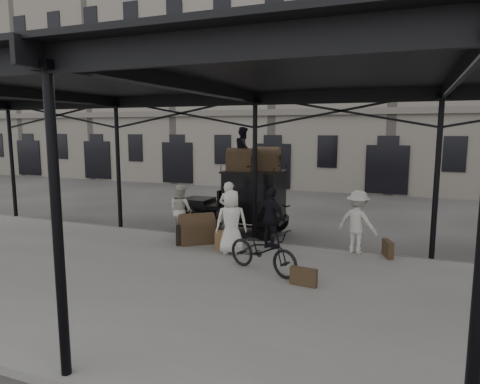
% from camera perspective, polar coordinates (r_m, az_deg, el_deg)
% --- Properties ---
extents(ground, '(120.00, 120.00, 0.00)m').
position_cam_1_polar(ground, '(11.53, -1.49, -9.57)').
color(ground, '#383533').
rests_on(ground, ground).
extents(platform, '(28.00, 8.00, 0.15)m').
position_cam_1_polar(platform, '(9.81, -6.21, -12.46)').
color(platform, slate).
rests_on(platform, ground).
extents(canopy, '(22.50, 9.00, 4.74)m').
position_cam_1_polar(canopy, '(9.47, -5.84, 14.66)').
color(canopy, black).
rests_on(canopy, ground).
extents(building_frontage, '(64.00, 8.00, 14.00)m').
position_cam_1_polar(building_frontage, '(28.61, 13.35, 15.12)').
color(building_frontage, slate).
rests_on(building_frontage, ground).
extents(taxi, '(3.65, 1.55, 2.18)m').
position_cam_1_polar(taxi, '(14.49, 0.74, -0.94)').
color(taxi, black).
rests_on(taxi, ground).
extents(porter_left, '(0.69, 0.47, 1.82)m').
position_cam_1_polar(porter_left, '(13.17, -1.48, -2.53)').
color(porter_left, silver).
rests_on(porter_left, platform).
extents(porter_midleft, '(1.00, 0.91, 1.67)m').
position_cam_1_polar(porter_midleft, '(13.77, -7.84, -2.43)').
color(porter_midleft, beige).
rests_on(porter_midleft, platform).
extents(porter_centre, '(1.03, 0.89, 1.78)m').
position_cam_1_polar(porter_centre, '(11.74, -1.16, -3.99)').
color(porter_centre, silver).
rests_on(porter_centre, platform).
extents(porter_official, '(1.12, 0.85, 1.77)m').
position_cam_1_polar(porter_official, '(12.26, 4.18, -3.50)').
color(porter_official, black).
rests_on(porter_official, platform).
extents(porter_right, '(1.29, 1.01, 1.75)m').
position_cam_1_polar(porter_right, '(12.21, 15.40, -3.87)').
color(porter_right, beige).
rests_on(porter_right, platform).
extents(bicycle, '(2.17, 1.43, 1.08)m').
position_cam_1_polar(bicycle, '(10.33, 3.07, -7.73)').
color(bicycle, black).
rests_on(bicycle, platform).
extents(porter_roof, '(0.73, 0.83, 1.45)m').
position_cam_1_polar(porter_roof, '(14.23, 0.49, 5.77)').
color(porter_roof, black).
rests_on(porter_roof, taxi).
extents(steamer_trunk_roof_near, '(0.88, 0.56, 0.63)m').
position_cam_1_polar(steamer_trunk_roof_near, '(14.13, 0.08, 4.10)').
color(steamer_trunk_roof_near, '#40321D').
rests_on(steamer_trunk_roof_near, taxi).
extents(steamer_trunk_roof_far, '(0.93, 0.60, 0.66)m').
position_cam_1_polar(steamer_trunk_roof_far, '(14.30, 3.55, 4.19)').
color(steamer_trunk_roof_far, '#40321D').
rests_on(steamer_trunk_roof_far, taxi).
extents(steamer_trunk_platform, '(1.20, 1.14, 0.76)m').
position_cam_1_polar(steamer_trunk_platform, '(12.96, -5.78, -5.15)').
color(steamer_trunk_platform, '#40321D').
rests_on(steamer_trunk_platform, platform).
extents(wicker_hamper, '(0.71, 0.61, 0.50)m').
position_cam_1_polar(wicker_hamper, '(12.32, -1.87, -6.46)').
color(wicker_hamper, brown).
rests_on(wicker_hamper, platform).
extents(suitcase_upright, '(0.34, 0.62, 0.45)m').
position_cam_1_polar(suitcase_upright, '(12.23, 19.09, -7.15)').
color(suitcase_upright, '#40321D').
rests_on(suitcase_upright, platform).
extents(suitcase_flat, '(0.61, 0.22, 0.40)m').
position_cam_1_polar(suitcase_flat, '(9.65, 8.47, -11.11)').
color(suitcase_flat, '#40321D').
rests_on(suitcase_flat, platform).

